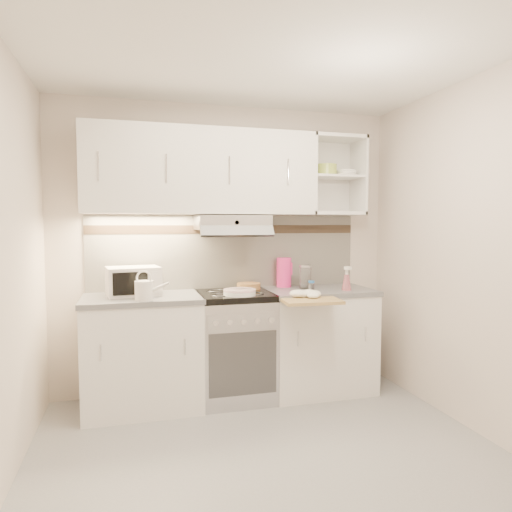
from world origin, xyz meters
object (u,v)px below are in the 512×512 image
at_px(pink_pitcher, 284,272).
at_px(cutting_board, 309,300).
at_px(plate_stack, 240,292).
at_px(watering_can, 145,290).
at_px(spray_bottle, 347,280).
at_px(electric_range, 235,345).
at_px(microwave, 133,281).
at_px(glass_jar, 305,277).

height_order(pink_pitcher, cutting_board, pink_pitcher).
xyz_separation_m(plate_stack, cutting_board, (0.52, -0.20, -0.05)).
distance_m(watering_can, spray_bottle, 1.69).
bearing_deg(spray_bottle, watering_can, 159.09).
bearing_deg(electric_range, spray_bottle, -8.05).
relative_size(watering_can, pink_pitcher, 0.99).
relative_size(microwave, pink_pitcher, 1.66).
height_order(pink_pitcher, spray_bottle, pink_pitcher).
height_order(electric_range, microwave, microwave).
height_order(watering_can, pink_pitcher, pink_pitcher).
relative_size(watering_can, glass_jar, 1.27).
xyz_separation_m(watering_can, pink_pitcher, (1.23, 0.42, 0.05)).
distance_m(pink_pitcher, spray_bottle, 0.57).
relative_size(electric_range, microwave, 2.04).
distance_m(glass_jar, cutting_board, 0.47).
distance_m(plate_stack, spray_bottle, 0.95).
bearing_deg(microwave, pink_pitcher, -2.41).
distance_m(electric_range, plate_stack, 0.50).
distance_m(electric_range, watering_can, 0.93).
relative_size(plate_stack, glass_jar, 1.26).
bearing_deg(glass_jar, watering_can, -167.99).
bearing_deg(plate_stack, glass_jar, 19.59).
distance_m(microwave, cutting_board, 1.41).
relative_size(watering_can, plate_stack, 1.01).
height_order(electric_range, pink_pitcher, pink_pitcher).
bearing_deg(glass_jar, spray_bottle, -35.00).
bearing_deg(glass_jar, plate_stack, -160.41).
height_order(microwave, spray_bottle, microwave).
xyz_separation_m(pink_pitcher, cutting_board, (0.02, -0.56, -0.16)).
relative_size(glass_jar, cutting_board, 0.46).
bearing_deg(glass_jar, electric_range, -173.68).
relative_size(glass_jar, spray_bottle, 0.94).
bearing_deg(pink_pitcher, cutting_board, -79.22).
relative_size(microwave, spray_bottle, 2.02).
bearing_deg(pink_pitcher, spray_bottle, -27.51).
distance_m(microwave, plate_stack, 0.85).
relative_size(microwave, cutting_board, 0.99).
bearing_deg(microwave, plate_stack, -23.50).
bearing_deg(microwave, spray_bottle, -14.77).
distance_m(watering_can, cutting_board, 1.26).
xyz_separation_m(microwave, glass_jar, (1.47, 0.01, -0.01)).
xyz_separation_m(pink_pitcher, glass_jar, (0.16, -0.13, -0.03)).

